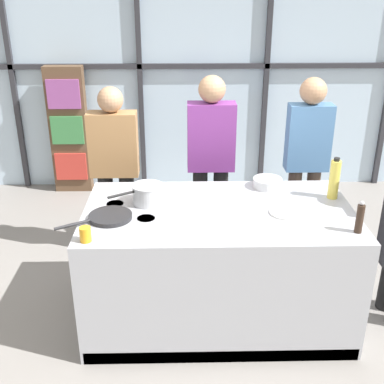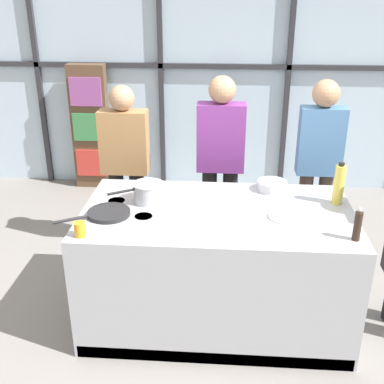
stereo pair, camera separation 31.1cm
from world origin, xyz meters
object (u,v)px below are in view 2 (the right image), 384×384
object	(u,v)px
spectator_center_right	(319,159)
saucepan	(148,192)
oil_bottle	(339,184)
pepper_grinder	(358,225)
mixing_bowl	(272,185)
spectator_far_left	(125,161)
spectator_center_left	(221,157)
juice_glass_near	(80,229)
frying_pan	(108,213)
white_plate	(284,217)

from	to	relation	value
spectator_center_right	saucepan	size ratio (longest dim) A/B	4.33
oil_bottle	pepper_grinder	size ratio (longest dim) A/B	1.43
mixing_bowl	spectator_far_left	bearing A→B (deg)	154.92
oil_bottle	spectator_center_right	bearing A→B (deg)	89.94
saucepan	oil_bottle	distance (m)	1.42
spectator_center_right	mixing_bowl	size ratio (longest dim) A/B	7.29
spectator_far_left	mixing_bowl	distance (m)	1.45
spectator_center_left	juice_glass_near	bearing A→B (deg)	58.83
frying_pan	pepper_grinder	bearing A→B (deg)	-7.92
mixing_bowl	pepper_grinder	xyz separation A→B (m)	(0.48, -0.78, 0.06)
spectator_far_left	frying_pan	distance (m)	1.16
saucepan	spectator_far_left	bearing A→B (deg)	111.90
frying_pan	saucepan	xyz separation A→B (m)	(0.26, 0.25, 0.06)
spectator_center_left	pepper_grinder	bearing A→B (deg)	122.92
spectator_far_left	saucepan	world-z (taller)	spectator_far_left
saucepan	white_plate	xyz separation A→B (m)	(1.00, -0.20, -0.07)
spectator_center_left	saucepan	size ratio (longest dim) A/B	4.38
spectator_center_left	mixing_bowl	world-z (taller)	spectator_center_left
white_plate	pepper_grinder	bearing A→B (deg)	-34.28
saucepan	frying_pan	bearing A→B (deg)	-135.31
spectator_center_left	pepper_grinder	xyz separation A→B (m)	(0.90, -1.39, 0.05)
white_plate	juice_glass_near	distance (m)	1.42
saucepan	white_plate	distance (m)	1.02
spectator_center_left	oil_bottle	xyz separation A→B (m)	(0.89, -0.83, 0.10)
spectator_far_left	white_plate	size ratio (longest dim) A/B	7.17
oil_bottle	pepper_grinder	world-z (taller)	oil_bottle
frying_pan	oil_bottle	bearing A→B (deg)	10.93
spectator_center_right	frying_pan	distance (m)	2.04
saucepan	pepper_grinder	xyz separation A→B (m)	(1.43, -0.49, 0.03)
white_plate	oil_bottle	distance (m)	0.52
oil_bottle	spectator_center_left	bearing A→B (deg)	136.90
spectator_far_left	mixing_bowl	size ratio (longest dim) A/B	6.98
spectator_center_right	pepper_grinder	distance (m)	1.39
spectator_center_right	mixing_bowl	distance (m)	0.77
spectator_center_right	juice_glass_near	xyz separation A→B (m)	(-1.78, -1.47, -0.01)
spectator_far_left	frying_pan	bearing A→B (deg)	95.33
spectator_center_left	frying_pan	distance (m)	1.40
frying_pan	white_plate	size ratio (longest dim) A/B	2.21
spectator_center_right	white_plate	size ratio (longest dim) A/B	7.49
spectator_far_left	spectator_center_left	world-z (taller)	spectator_center_left
oil_bottle	mixing_bowl	bearing A→B (deg)	154.98
spectator_far_left	saucepan	distance (m)	0.98
frying_pan	pepper_grinder	xyz separation A→B (m)	(1.69, -0.23, 0.09)
spectator_far_left	mixing_bowl	bearing A→B (deg)	154.92
pepper_grinder	juice_glass_near	size ratio (longest dim) A/B	2.31
spectator_center_left	spectator_center_right	bearing A→B (deg)	-180.00
spectator_center_left	white_plate	world-z (taller)	spectator_center_left
white_plate	spectator_far_left	bearing A→B (deg)	141.14
spectator_center_right	white_plate	xyz separation A→B (m)	(-0.42, -1.10, -0.05)
pepper_grinder	spectator_far_left	bearing A→B (deg)	142.18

